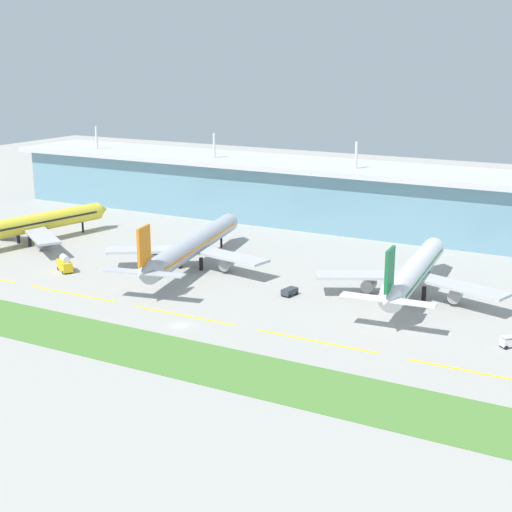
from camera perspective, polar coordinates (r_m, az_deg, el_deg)
The scene contains 13 objects.
ground_plane at distance 171.96m, azimuth -5.76°, elevation -5.23°, with size 600.00×600.00×0.00m, color #A8A59E.
terminal_building at distance 264.74m, azimuth 7.91°, elevation 4.42°, with size 288.00×34.00×30.84m.
airliner_nearest at distance 252.10m, azimuth -16.91°, elevation 2.28°, with size 47.85×63.73×18.90m.
airliner_near_middle at distance 215.10m, azimuth -4.84°, elevation 0.76°, with size 47.77×71.37×18.90m.
airliner_far_middle at distance 192.28m, azimuth 11.78°, elevation -1.25°, with size 48.58×61.73×18.90m.
taxiway_stripe_mid_west at distance 198.36m, azimuth -13.67°, elevation -2.80°, with size 28.00×0.70×0.04m, color yellow.
taxiway_stripe_centre at distance 178.06m, azimuth -5.50°, elevation -4.49°, with size 28.00×0.70×0.04m, color yellow.
taxiway_stripe_mid_east at distance 162.41m, azimuth 4.54°, elevation -6.44°, with size 28.00×0.70×0.04m, color yellow.
taxiway_stripe_east at distance 152.85m, azimuth 16.36°, elevation -8.45°, with size 28.00×0.70×0.04m, color yellow.
grass_verge at distance 160.32m, azimuth -8.91°, elevation -6.86°, with size 300.00×18.00×0.10m, color #518438.
fuel_truck at distance 218.46m, azimuth -14.25°, elevation -0.57°, with size 7.50×5.96×4.95m.
pushback_tug at distance 191.41m, azimuth 2.55°, elevation -2.69°, with size 3.15×4.74×1.85m.
baggage_cart at distance 166.84m, azimuth 18.56°, elevation -6.16°, with size 3.78×3.85×2.48m.
Camera 1 is at (92.36, -132.30, 59.47)m, focal length 53.00 mm.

